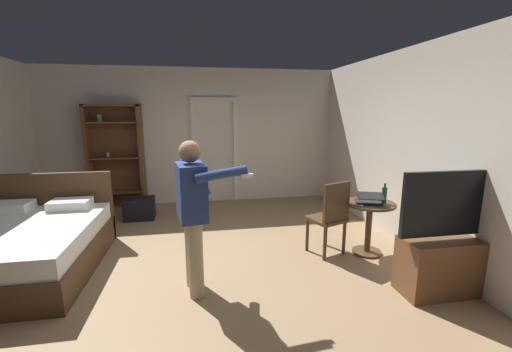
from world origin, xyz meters
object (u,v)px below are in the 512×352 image
bottle_on_table (384,195)px  person_blue_shirt (193,207)px  bookshelf (116,153)px  side_table (369,219)px  bed (20,247)px  wooden_chair (331,215)px  tv_flatscreen (446,256)px  laptop (369,200)px  suitcase_dark (139,209)px

bottle_on_table → person_blue_shirt: 2.43m
bookshelf → side_table: bearing=-36.7°
bed → person_blue_shirt: bearing=-21.3°
wooden_chair → person_blue_shirt: (-1.73, -0.58, 0.37)m
tv_flatscreen → laptop: 1.09m
bookshelf → tv_flatscreen: (4.04, -3.80, -0.67)m
wooden_chair → suitcase_dark: wooden_chair is taller
bed → laptop: 4.27m
side_table → person_blue_shirt: person_blue_shirt is taller
suitcase_dark → person_blue_shirt: bearing=-69.7°
suitcase_dark → laptop: bearing=-33.5°
tv_flatscreen → side_table: tv_flatscreen is taller
tv_flatscreen → suitcase_dark: tv_flatscreen is taller
wooden_chair → laptop: bearing=-10.5°
tv_flatscreen → wooden_chair: tv_flatscreen is taller
bookshelf → side_table: bookshelf is taller
person_blue_shirt → laptop: bearing=12.5°
laptop → person_blue_shirt: bearing=-167.5°
wooden_chair → suitcase_dark: 3.36m
side_table → wooden_chair: wooden_chair is taller
side_table → person_blue_shirt: bearing=-166.7°
bottle_on_table → suitcase_dark: (-3.37, 2.07, -0.62)m
person_blue_shirt → suitcase_dark: 2.80m
person_blue_shirt → bed: bearing=158.7°
laptop → suitcase_dark: 3.82m
wooden_chair → suitcase_dark: (-2.71, 1.94, -0.36)m
bed → side_table: bearing=-3.5°
bookshelf → person_blue_shirt: 3.64m
person_blue_shirt → tv_flatscreen: bearing=-10.7°
laptop → bed: bearing=175.9°
tv_flatscreen → person_blue_shirt: size_ratio=0.82×
bottle_on_table → laptop: bearing=167.9°
side_table → suitcase_dark: (-3.23, 1.99, -0.28)m
laptop → bookshelf: bearing=142.5°
tv_flatscreen → side_table: 1.06m
wooden_chair → person_blue_shirt: person_blue_shirt is taller
bed → bottle_on_table: bearing=-4.4°
bed → suitcase_dark: size_ratio=3.89×
side_table → bottle_on_table: 0.38m
bottle_on_table → person_blue_shirt: size_ratio=0.17×
tv_flatscreen → bed: bearing=164.4°
person_blue_shirt → bottle_on_table: bearing=10.7°
bookshelf → suitcase_dark: bookshelf is taller
bed → tv_flatscreen: 4.76m
side_table → person_blue_shirt: size_ratio=0.44×
bottle_on_table → bed: bearing=175.6°
laptop → suitcase_dark: bearing=147.5°
tv_flatscreen → suitcase_dark: 4.65m
bookshelf → bottle_on_table: bearing=-36.5°
tv_flatscreen → bottle_on_table: bearing=100.0°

